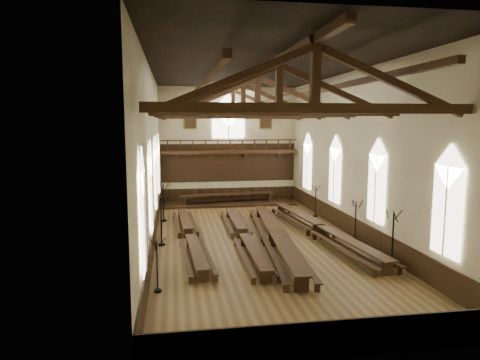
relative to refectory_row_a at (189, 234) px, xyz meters
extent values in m
plane|color=brown|center=(3.96, -0.19, -0.48)|extent=(26.00, 26.00, 0.00)
plane|color=beige|center=(3.96, 12.81, 4.52)|extent=(12.00, 0.00, 12.00)
plane|color=beige|center=(3.96, -13.19, 4.52)|extent=(12.00, 0.00, 12.00)
plane|color=beige|center=(-2.04, -0.19, 4.52)|extent=(0.00, 26.00, 26.00)
plane|color=beige|center=(9.96, -0.19, 4.52)|extent=(0.00, 26.00, 26.00)
plane|color=black|center=(3.96, -0.19, 9.52)|extent=(26.00, 26.00, 0.00)
cube|color=black|center=(3.96, 12.77, 0.12)|extent=(11.90, 0.08, 1.20)
cube|color=black|center=(3.96, -13.15, 0.12)|extent=(11.90, 0.08, 1.20)
cube|color=black|center=(-2.00, -0.19, 0.12)|extent=(0.08, 25.90, 1.20)
cube|color=black|center=(9.92, -0.19, 0.12)|extent=(0.08, 25.90, 1.20)
cube|color=white|center=(-1.94, -9.19, 2.92)|extent=(0.05, 1.80, 3.60)
cube|color=white|center=(-1.94, -9.19, 4.72)|extent=(0.05, 1.80, 1.80)
cylinder|color=beige|center=(-1.90, -9.19, 2.92)|extent=(0.08, 0.08, 3.60)
cube|color=white|center=(-1.94, -3.19, 2.92)|extent=(0.05, 1.80, 3.60)
cube|color=white|center=(-1.94, -3.19, 4.72)|extent=(0.05, 1.80, 1.80)
cylinder|color=beige|center=(-1.90, -3.19, 2.92)|extent=(0.08, 0.08, 3.60)
cube|color=white|center=(-1.94, 2.81, 2.92)|extent=(0.05, 1.80, 3.60)
cube|color=white|center=(-1.94, 2.81, 4.72)|extent=(0.05, 1.80, 1.80)
cylinder|color=beige|center=(-1.90, 2.81, 2.92)|extent=(0.08, 0.08, 3.60)
cube|color=white|center=(-1.94, 8.81, 2.92)|extent=(0.05, 1.80, 3.60)
cube|color=white|center=(-1.94, 8.81, 4.72)|extent=(0.05, 1.80, 1.80)
cylinder|color=beige|center=(-1.90, 8.81, 2.92)|extent=(0.08, 0.08, 3.60)
cube|color=white|center=(9.86, -9.19, 2.92)|extent=(0.05, 1.80, 3.60)
cube|color=white|center=(9.86, -9.19, 4.72)|extent=(0.05, 1.80, 1.80)
cylinder|color=beige|center=(9.82, -9.19, 2.92)|extent=(0.08, 0.08, 3.60)
cube|color=white|center=(9.86, -3.19, 2.92)|extent=(0.05, 1.80, 3.60)
cube|color=white|center=(9.86, -3.19, 4.72)|extent=(0.05, 1.80, 1.80)
cylinder|color=beige|center=(9.82, -3.19, 2.92)|extent=(0.08, 0.08, 3.60)
cube|color=white|center=(9.86, 2.81, 2.92)|extent=(0.05, 1.80, 3.60)
cube|color=white|center=(9.86, 2.81, 4.72)|extent=(0.05, 1.80, 1.80)
cylinder|color=beige|center=(9.82, 2.81, 2.92)|extent=(0.08, 0.08, 3.60)
cube|color=white|center=(9.86, 8.81, 2.92)|extent=(0.05, 1.80, 3.60)
cube|color=white|center=(9.86, 8.81, 4.72)|extent=(0.05, 1.80, 1.80)
cylinder|color=beige|center=(9.82, 8.81, 2.92)|extent=(0.08, 0.08, 3.60)
cube|color=white|center=(3.96, 12.71, 6.32)|extent=(2.80, 0.05, 2.40)
cube|color=white|center=(3.96, 12.71, 7.52)|extent=(2.80, 0.05, 2.80)
cylinder|color=beige|center=(3.96, 12.67, 6.32)|extent=(0.10, 0.10, 2.40)
cube|color=#3E2113|center=(3.96, 12.16, 3.92)|extent=(11.80, 1.20, 0.20)
cube|color=black|center=(3.96, 12.75, 2.97)|extent=(11.80, 0.10, 3.30)
cube|color=#3E2113|center=(3.96, 11.62, 4.97)|extent=(11.60, 0.12, 0.10)
cube|color=#3E2113|center=(3.96, 11.62, 4.07)|extent=(11.60, 0.12, 0.10)
cube|color=#3E2113|center=(-0.54, 12.56, 3.67)|extent=(0.35, 0.40, 0.50)
cube|color=#3E2113|center=(2.46, 12.56, 3.67)|extent=(0.35, 0.40, 0.50)
cube|color=#3E2113|center=(5.46, 12.56, 3.67)|extent=(0.35, 0.40, 0.50)
cube|color=#3E2113|center=(8.46, 12.56, 3.67)|extent=(0.35, 0.40, 0.50)
cube|color=brown|center=(0.66, 12.72, 6.62)|extent=(1.15, 0.06, 1.45)
cube|color=black|center=(0.66, 12.68, 6.62)|extent=(0.95, 0.04, 1.25)
cube|color=brown|center=(7.26, 12.72, 6.62)|extent=(1.15, 0.06, 1.45)
cube|color=black|center=(7.26, 12.68, 6.62)|extent=(0.95, 0.04, 1.25)
cube|color=#3E2113|center=(3.96, -10.19, 6.92)|extent=(11.70, 0.35, 0.35)
cube|color=#3E2113|center=(3.96, -10.19, 8.22)|extent=(0.30, 0.30, 2.40)
cube|color=#3E2113|center=(1.08, -10.19, 7.82)|extent=(5.44, 0.26, 2.40)
cube|color=#3E2113|center=(6.84, -10.19, 7.82)|extent=(5.44, 0.26, 2.40)
cube|color=#3E2113|center=(3.96, -5.19, 6.92)|extent=(11.70, 0.35, 0.35)
cube|color=#3E2113|center=(3.96, -5.19, 8.22)|extent=(0.30, 0.30, 2.40)
cube|color=#3E2113|center=(1.08, -5.19, 7.82)|extent=(5.44, 0.26, 2.40)
cube|color=#3E2113|center=(6.84, -5.19, 7.82)|extent=(5.44, 0.26, 2.40)
cube|color=#3E2113|center=(3.96, -0.19, 6.92)|extent=(11.70, 0.35, 0.35)
cube|color=#3E2113|center=(3.96, -0.19, 8.22)|extent=(0.30, 0.30, 2.40)
cube|color=#3E2113|center=(1.08, -0.19, 7.82)|extent=(5.44, 0.26, 2.40)
cube|color=#3E2113|center=(6.84, -0.19, 7.82)|extent=(5.44, 0.26, 2.40)
cube|color=#3E2113|center=(3.96, 4.81, 6.92)|extent=(11.70, 0.35, 0.35)
cube|color=#3E2113|center=(3.96, 4.81, 8.22)|extent=(0.30, 0.30, 2.40)
cube|color=#3E2113|center=(1.08, 4.81, 7.82)|extent=(5.44, 0.26, 2.40)
cube|color=#3E2113|center=(6.84, 4.81, 7.82)|extent=(5.44, 0.26, 2.40)
cube|color=#3E2113|center=(3.96, 9.81, 6.92)|extent=(11.70, 0.35, 0.35)
cube|color=#3E2113|center=(3.96, 9.81, 8.22)|extent=(0.30, 0.30, 2.40)
cube|color=#3E2113|center=(1.08, 9.81, 7.82)|extent=(5.44, 0.26, 2.40)
cube|color=#3E2113|center=(6.84, 9.81, 7.82)|extent=(5.44, 0.26, 2.40)
cube|color=#3E2113|center=(0.60, -0.19, 8.22)|extent=(0.25, 25.70, 0.25)
cube|color=#3E2113|center=(7.32, -0.19, 8.22)|extent=(0.25, 25.70, 0.25)
cube|color=#3E2113|center=(3.96, -0.19, 9.22)|extent=(0.30, 25.70, 0.30)
cube|color=#3E2113|center=(0.00, -3.70, 0.14)|extent=(0.92, 6.20, 0.07)
cube|color=#3E2113|center=(0.00, -6.48, -0.19)|extent=(0.53, 0.10, 0.59)
cube|color=#3E2113|center=(0.00, -0.92, -0.19)|extent=(0.53, 0.10, 0.59)
cube|color=#3E2113|center=(0.00, -3.70, -0.26)|extent=(0.34, 5.46, 0.07)
cube|color=#3E2113|center=(-0.55, -3.73, -0.11)|extent=(0.55, 6.18, 0.05)
cube|color=#3E2113|center=(-0.55, -6.55, -0.31)|extent=(0.20, 0.07, 0.34)
cube|color=#3E2113|center=(-0.55, -0.90, -0.31)|extent=(0.20, 0.07, 0.34)
cube|color=#3E2113|center=(0.55, -3.67, -0.11)|extent=(0.55, 6.18, 0.05)
cube|color=#3E2113|center=(0.55, -6.50, -0.31)|extent=(0.20, 0.07, 0.34)
cube|color=#3E2113|center=(0.55, -0.85, -0.31)|extent=(0.20, 0.07, 0.34)
cube|color=#3E2113|center=(0.00, 3.70, 0.14)|extent=(0.92, 6.20, 0.07)
cube|color=#3E2113|center=(0.00, 0.92, -0.19)|extent=(0.53, 0.10, 0.59)
cube|color=#3E2113|center=(0.00, 6.48, -0.19)|extent=(0.53, 0.10, 0.59)
cube|color=#3E2113|center=(0.00, 3.70, -0.26)|extent=(0.34, 5.46, 0.07)
cube|color=#3E2113|center=(-0.55, 3.67, -0.11)|extent=(0.55, 6.18, 0.05)
cube|color=#3E2113|center=(-0.55, 0.85, -0.31)|extent=(0.20, 0.07, 0.34)
cube|color=#3E2113|center=(-0.55, 6.50, -0.31)|extent=(0.20, 0.07, 0.34)
cube|color=#3E2113|center=(0.55, 3.73, -0.11)|extent=(0.55, 6.18, 0.05)
cube|color=#3E2113|center=(0.55, 0.90, -0.31)|extent=(0.20, 0.07, 0.34)
cube|color=#3E2113|center=(0.55, 6.55, -0.31)|extent=(0.20, 0.07, 0.34)
cube|color=#3E2113|center=(3.11, -4.20, 0.16)|extent=(0.71, 6.30, 0.07)
cube|color=#3E2113|center=(3.11, -7.03, -0.18)|extent=(0.54, 0.08, 0.60)
cube|color=#3E2113|center=(3.11, -1.36, -0.18)|extent=(0.54, 0.08, 0.60)
cube|color=#3E2113|center=(3.11, -4.20, -0.26)|extent=(0.15, 5.58, 0.07)
cube|color=#3E2113|center=(2.55, -4.19, -0.10)|extent=(0.34, 6.30, 0.05)
cube|color=#3E2113|center=(2.55, -7.07, -0.31)|extent=(0.20, 0.07, 0.35)
cube|color=#3E2113|center=(2.55, -1.31, -0.31)|extent=(0.20, 0.07, 0.35)
cube|color=#3E2113|center=(3.67, -4.20, -0.10)|extent=(0.34, 6.30, 0.05)
cube|color=#3E2113|center=(3.67, -7.08, -0.31)|extent=(0.20, 0.07, 0.35)
cube|color=#3E2113|center=(3.67, -1.33, -0.31)|extent=(0.20, 0.07, 0.35)
cube|color=#3E2113|center=(3.11, 3.20, 0.16)|extent=(0.71, 6.30, 0.07)
cube|color=#3E2113|center=(3.11, 0.37, -0.18)|extent=(0.54, 0.08, 0.60)
cube|color=#3E2113|center=(3.11, 6.04, -0.18)|extent=(0.54, 0.08, 0.60)
cube|color=#3E2113|center=(3.11, 3.20, -0.26)|extent=(0.15, 5.58, 0.07)
cube|color=#3E2113|center=(2.55, 3.21, -0.10)|extent=(0.34, 6.30, 0.05)
cube|color=#3E2113|center=(2.55, 0.33, -0.31)|extent=(0.20, 0.07, 0.35)
cube|color=#3E2113|center=(2.55, 6.09, -0.31)|extent=(0.20, 0.07, 0.35)
cube|color=#3E2113|center=(3.67, 3.20, -0.10)|extent=(0.34, 6.30, 0.05)
cube|color=#3E2113|center=(3.67, 0.32, -0.31)|extent=(0.20, 0.07, 0.35)
cube|color=#3E2113|center=(3.67, 6.07, -0.31)|extent=(0.20, 0.07, 0.35)
cube|color=#3E2113|center=(4.88, -4.87, 0.27)|extent=(1.36, 7.41, 0.08)
cube|color=#3E2113|center=(4.88, -8.19, -0.13)|extent=(0.63, 0.14, 0.71)
cube|color=#3E2113|center=(4.88, -1.55, -0.13)|extent=(0.63, 0.14, 0.71)
cube|color=#3E2113|center=(4.88, -4.87, -0.22)|extent=(0.64, 6.51, 0.08)
cube|color=#3E2113|center=(4.23, -4.81, -0.04)|extent=(0.92, 7.37, 0.06)
cube|color=#3E2113|center=(4.23, -8.18, -0.28)|extent=(0.24, 0.09, 0.41)
cube|color=#3E2113|center=(4.23, -1.44, -0.28)|extent=(0.24, 0.09, 0.41)
cube|color=#3E2113|center=(5.53, -4.93, -0.04)|extent=(0.92, 7.37, 0.06)
cube|color=#3E2113|center=(5.53, -8.30, -0.28)|extent=(0.24, 0.09, 0.41)
cube|color=#3E2113|center=(5.53, -1.55, -0.28)|extent=(0.24, 0.09, 0.41)
cube|color=#3E2113|center=(4.88, 2.53, 0.27)|extent=(1.36, 7.41, 0.08)
cube|color=#3E2113|center=(4.88, -0.79, -0.13)|extent=(0.63, 0.14, 0.71)
cube|color=#3E2113|center=(4.88, 5.85, -0.13)|extent=(0.63, 0.14, 0.71)
cube|color=#3E2113|center=(4.88, 2.53, -0.22)|extent=(0.64, 6.51, 0.08)
cube|color=#3E2113|center=(4.23, 2.59, -0.04)|extent=(0.92, 7.37, 0.06)
cube|color=#3E2113|center=(4.23, -0.78, -0.28)|extent=(0.24, 0.09, 0.41)
cube|color=#3E2113|center=(4.23, 5.96, -0.28)|extent=(0.24, 0.09, 0.41)
cube|color=#3E2113|center=(5.53, 2.47, -0.04)|extent=(0.92, 7.37, 0.06)
cube|color=#3E2113|center=(5.53, -0.90, -0.28)|extent=(0.24, 0.09, 0.41)
cube|color=#3E2113|center=(5.53, 5.85, -0.28)|extent=(0.24, 0.09, 0.41)
cube|color=#3E2113|center=(7.95, -3.76, 0.24)|extent=(1.43, 7.15, 0.08)
cube|color=#3E2113|center=(7.95, -6.96, -0.14)|extent=(0.61, 0.14, 0.68)
cube|color=#3E2113|center=(7.95, -0.55, -0.14)|extent=(0.61, 0.14, 0.68)
cube|color=#3E2113|center=(7.95, -3.76, -0.23)|extent=(0.72, 6.28, 0.08)
cube|color=#3E2113|center=(7.32, -3.82, -0.06)|extent=(1.00, 7.11, 0.06)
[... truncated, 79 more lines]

